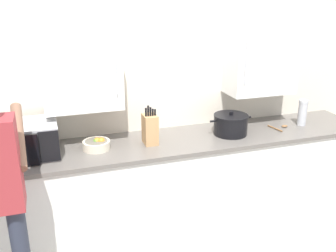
# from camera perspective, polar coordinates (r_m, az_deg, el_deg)

# --- Properties ---
(back_wall_tiled) EXTENTS (4.35, 0.44, 2.54)m
(back_wall_tiled) POSITION_cam_1_polar(r_m,az_deg,el_deg) (3.49, 0.45, 6.17)
(back_wall_tiled) COLOR beige
(back_wall_tiled) RESTS_ON ground_plane
(counter_unit) EXTENTS (3.49, 0.64, 0.92)m
(counter_unit) POSITION_cam_1_polar(r_m,az_deg,el_deg) (3.52, 2.10, -8.93)
(counter_unit) COLOR white
(counter_unit) RESTS_ON ground_plane
(microwave_oven) EXTENTS (0.51, 0.43, 0.26)m
(microwave_oven) POSITION_cam_1_polar(r_m,az_deg,el_deg) (3.13, -21.14, -2.06)
(microwave_oven) COLOR #B7BABF
(microwave_oven) RESTS_ON counter_unit
(fruit_bowl) EXTENTS (0.22, 0.22, 0.10)m
(fruit_bowl) POSITION_cam_1_polar(r_m,az_deg,el_deg) (3.14, -10.60, -2.68)
(fruit_bowl) COLOR beige
(fruit_bowl) RESTS_ON counter_unit
(knife_block) EXTENTS (0.11, 0.15, 0.34)m
(knife_block) POSITION_cam_1_polar(r_m,az_deg,el_deg) (3.18, -2.69, -0.45)
(knife_block) COLOR tan
(knife_block) RESTS_ON counter_unit
(thermos_flask) EXTENTS (0.09, 0.09, 0.24)m
(thermos_flask) POSITION_cam_1_polar(r_m,az_deg,el_deg) (3.83, 19.42, 1.91)
(thermos_flask) COLOR #B7BABF
(thermos_flask) RESTS_ON counter_unit
(stock_pot) EXTENTS (0.40, 0.30, 0.21)m
(stock_pot) POSITION_cam_1_polar(r_m,az_deg,el_deg) (3.44, 9.31, 0.24)
(stock_pot) COLOR black
(stock_pot) RESTS_ON counter_unit
(wooden_spoon) EXTENTS (0.18, 0.18, 0.02)m
(wooden_spoon) POSITION_cam_1_polar(r_m,az_deg,el_deg) (3.72, 16.42, -0.14)
(wooden_spoon) COLOR brown
(wooden_spoon) RESTS_ON counter_unit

